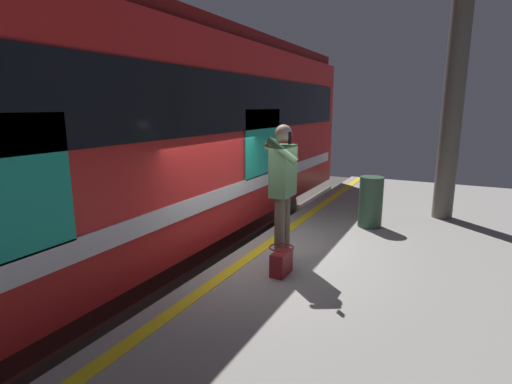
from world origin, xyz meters
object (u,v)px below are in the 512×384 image
object	(u,v)px
handbag	(281,262)
trash_bin	(371,202)
station_column	(452,110)
train_carriage	(97,134)
passenger	(282,183)

from	to	relation	value
handbag	trash_bin	bearing A→B (deg)	167.26
trash_bin	station_column	bearing A→B (deg)	137.83
train_carriage	trash_bin	world-z (taller)	train_carriage
passenger	train_carriage	bearing A→B (deg)	-78.69
train_carriage	passenger	bearing A→B (deg)	101.31
passenger	station_column	world-z (taller)	station_column
passenger	trash_bin	size ratio (longest dim) A/B	2.08
passenger	handbag	bearing A→B (deg)	22.80
station_column	trash_bin	size ratio (longest dim) A/B	4.53
train_carriage	passenger	size ratio (longest dim) A/B	7.52
passenger	trash_bin	distance (m)	2.41
passenger	station_column	xyz separation A→B (m)	(-3.43, 1.87, 0.92)
passenger	handbag	distance (m)	1.02
passenger	handbag	xyz separation A→B (m)	(0.39, 0.17, -0.93)
passenger	handbag	world-z (taller)	passenger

